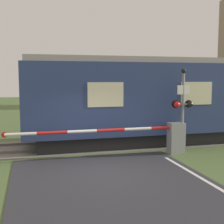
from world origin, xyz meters
TOP-DOWN VIEW (x-y plane):
  - ground_plane at (0.00, 0.00)m, footprint 80.00×80.00m
  - track_bed at (0.00, 3.86)m, footprint 36.00×3.20m
  - train at (4.53, 3.86)m, footprint 14.20×3.12m
  - crossing_barrier at (2.67, 1.60)m, footprint 6.76×0.44m
  - signal_post at (3.54, 1.58)m, footprint 0.87×0.26m

SIDE VIEW (x-z plane):
  - ground_plane at x=0.00m, z-range 0.00..0.00m
  - track_bed at x=0.00m, z-range -0.04..0.09m
  - crossing_barrier at x=2.67m, z-range 0.09..1.30m
  - signal_post at x=3.54m, z-range 0.23..3.54m
  - train at x=4.53m, z-range 0.05..3.85m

